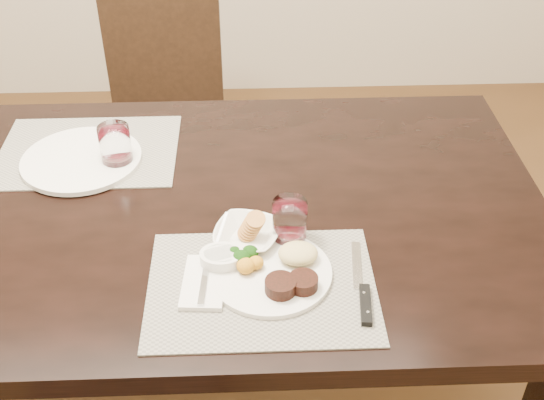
{
  "coord_description": "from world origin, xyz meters",
  "views": [
    {
      "loc": [
        0.3,
        -1.28,
        1.72
      ],
      "look_at": [
        0.35,
        -0.08,
        0.82
      ],
      "focal_mm": 45.0,
      "sensor_mm": 36.0,
      "label": 1
    }
  ],
  "objects_px": {
    "chair_far": "(165,104)",
    "wine_glass_near": "(290,224)",
    "far_plate": "(82,160)",
    "dinner_plate": "(276,270)",
    "steak_knife": "(363,295)",
    "cracker_bowl": "(247,234)"
  },
  "relations": [
    {
      "from": "chair_far",
      "to": "steak_knife",
      "type": "height_order",
      "value": "chair_far"
    },
    {
      "from": "dinner_plate",
      "to": "far_plate",
      "type": "bearing_deg",
      "value": 132.75
    },
    {
      "from": "dinner_plate",
      "to": "far_plate",
      "type": "height_order",
      "value": "dinner_plate"
    },
    {
      "from": "cracker_bowl",
      "to": "far_plate",
      "type": "xyz_separation_m",
      "value": [
        -0.42,
        0.33,
        -0.01
      ]
    },
    {
      "from": "steak_knife",
      "to": "wine_glass_near",
      "type": "relative_size",
      "value": 2.4
    },
    {
      "from": "wine_glass_near",
      "to": "chair_far",
      "type": "bearing_deg",
      "value": 109.67
    },
    {
      "from": "steak_knife",
      "to": "chair_far",
      "type": "bearing_deg",
      "value": 118.34
    },
    {
      "from": "cracker_bowl",
      "to": "far_plate",
      "type": "height_order",
      "value": "cracker_bowl"
    },
    {
      "from": "steak_knife",
      "to": "wine_glass_near",
      "type": "height_order",
      "value": "wine_glass_near"
    },
    {
      "from": "dinner_plate",
      "to": "cracker_bowl",
      "type": "bearing_deg",
      "value": 113.09
    },
    {
      "from": "wine_glass_near",
      "to": "far_plate",
      "type": "relative_size",
      "value": 0.34
    },
    {
      "from": "wine_glass_near",
      "to": "dinner_plate",
      "type": "bearing_deg",
      "value": -106.93
    },
    {
      "from": "cracker_bowl",
      "to": "chair_far",
      "type": "bearing_deg",
      "value": 105.24
    },
    {
      "from": "dinner_plate",
      "to": "steak_knife",
      "type": "distance_m",
      "value": 0.18
    },
    {
      "from": "chair_far",
      "to": "steak_knife",
      "type": "relative_size",
      "value": 3.67
    },
    {
      "from": "steak_knife",
      "to": "far_plate",
      "type": "distance_m",
      "value": 0.82
    },
    {
      "from": "chair_far",
      "to": "wine_glass_near",
      "type": "relative_size",
      "value": 8.79
    },
    {
      "from": "chair_far",
      "to": "far_plate",
      "type": "bearing_deg",
      "value": -99.43
    },
    {
      "from": "steak_knife",
      "to": "far_plate",
      "type": "xyz_separation_m",
      "value": [
        -0.64,
        0.51,
        0.0
      ]
    },
    {
      "from": "chair_far",
      "to": "wine_glass_near",
      "type": "xyz_separation_m",
      "value": [
        0.38,
        -1.08,
        0.3
      ]
    },
    {
      "from": "dinner_plate",
      "to": "wine_glass_near",
      "type": "xyz_separation_m",
      "value": [
        0.03,
        0.11,
        0.03
      ]
    },
    {
      "from": "chair_far",
      "to": "dinner_plate",
      "type": "distance_m",
      "value": 1.27
    }
  ]
}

